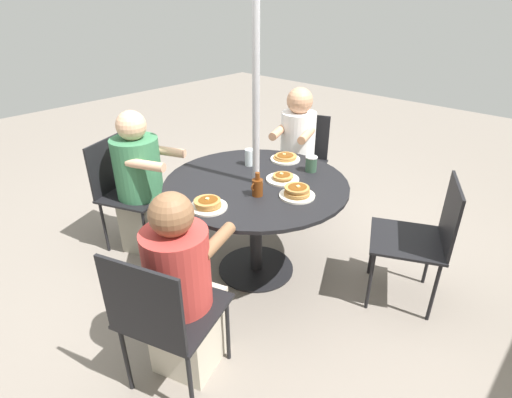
{
  "coord_description": "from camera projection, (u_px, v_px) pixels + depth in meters",
  "views": [
    {
      "loc": [
        1.86,
        1.71,
        1.95
      ],
      "look_at": [
        0.0,
        0.0,
        0.62
      ],
      "focal_mm": 28.0,
      "sensor_mm": 36.0,
      "label": 1
    }
  ],
  "objects": [
    {
      "name": "diner_south",
      "position": [
        296.0,
        158.0,
        3.67
      ],
      "size": [
        0.53,
        0.44,
        1.21
      ],
      "rotation": [
        0.0,
        0.0,
        -1.22
      ],
      "color": "#3D3D42",
      "rests_on": "ground"
    },
    {
      "name": "patio_chair_north",
      "position": [
        163.0,
        313.0,
        1.97
      ],
      "size": [
        0.59,
        0.59,
        0.91
      ],
      "rotation": [
        0.0,
        0.0,
        -4.38
      ],
      "color": "black",
      "rests_on": "ground"
    },
    {
      "name": "patio_chair_south",
      "position": [
        301.0,
        156.0,
        3.83
      ],
      "size": [
        0.6,
        0.6,
        0.91
      ],
      "rotation": [
        0.0,
        0.0,
        -1.22
      ],
      "color": "black",
      "rests_on": "ground"
    },
    {
      "name": "drinking_glass_a",
      "position": [
        250.0,
        157.0,
        3.04
      ],
      "size": [
        0.07,
        0.07,
        0.13
      ],
      "primitive_type": "cylinder",
      "color": "silver",
      "rests_on": "patio_table"
    },
    {
      "name": "diner_west",
      "position": [
        143.0,
        189.0,
        3.2
      ],
      "size": [
        0.51,
        0.58,
        1.17
      ],
      "rotation": [
        0.0,
        0.0,
        0.39
      ],
      "color": "gray",
      "rests_on": "ground"
    },
    {
      "name": "pancake_plate_d",
      "position": [
        208.0,
        204.0,
        2.45
      ],
      "size": [
        0.23,
        0.23,
        0.07
      ],
      "color": "silver",
      "rests_on": "patio_table"
    },
    {
      "name": "pancake_plate_c",
      "position": [
        283.0,
        178.0,
        2.81
      ],
      "size": [
        0.23,
        0.23,
        0.05
      ],
      "color": "silver",
      "rests_on": "patio_table"
    },
    {
      "name": "patio_chair_west",
      "position": [
        125.0,
        186.0,
        3.25
      ],
      "size": [
        0.61,
        0.61,
        0.91
      ],
      "rotation": [
        0.0,
        0.0,
        0.39
      ],
      "color": "black",
      "rests_on": "ground"
    },
    {
      "name": "patio_chair_east",
      "position": [
        423.0,
        234.0,
        2.61
      ],
      "size": [
        0.62,
        0.62,
        0.91
      ],
      "rotation": [
        0.0,
        0.0,
        -2.69
      ],
      "color": "black",
      "rests_on": "ground"
    },
    {
      "name": "pancake_plate_b",
      "position": [
        285.0,
        158.0,
        3.15
      ],
      "size": [
        0.23,
        0.23,
        0.05
      ],
      "color": "silver",
      "rests_on": "patio_table"
    },
    {
      "name": "pancake_plate_a",
      "position": [
        297.0,
        192.0,
        2.59
      ],
      "size": [
        0.23,
        0.23,
        0.08
      ],
      "color": "silver",
      "rests_on": "patio_table"
    },
    {
      "name": "syrup_bottle",
      "position": [
        257.0,
        187.0,
        2.58
      ],
      "size": [
        0.1,
        0.07,
        0.16
      ],
      "color": "#602D0F",
      "rests_on": "patio_table"
    },
    {
      "name": "diner_north",
      "position": [
        183.0,
        293.0,
        2.12
      ],
      "size": [
        0.53,
        0.46,
        1.12
      ],
      "rotation": [
        0.0,
        0.0,
        -4.38
      ],
      "color": "beige",
      "rests_on": "ground"
    },
    {
      "name": "patio_table",
      "position": [
        256.0,
        198.0,
        2.85
      ],
      "size": [
        1.3,
        1.3,
        0.75
      ],
      "color": "black",
      "rests_on": "ground"
    },
    {
      "name": "umbrella_pole",
      "position": [
        256.0,
        120.0,
        2.59
      ],
      "size": [
        0.05,
        0.05,
        2.4
      ],
      "primitive_type": "cylinder",
      "color": "#ADADB2",
      "rests_on": "ground"
    },
    {
      "name": "ground_plane",
      "position": [
        256.0,
        268.0,
        3.15
      ],
      "size": [
        12.0,
        12.0,
        0.0
      ],
      "primitive_type": "plane",
      "color": "gray"
    },
    {
      "name": "coffee_cup",
      "position": [
        311.0,
        164.0,
        2.94
      ],
      "size": [
        0.09,
        0.09,
        0.12
      ],
      "color": "#33513D",
      "rests_on": "patio_table"
    }
  ]
}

